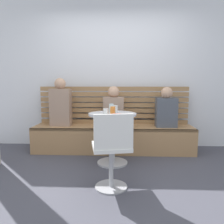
# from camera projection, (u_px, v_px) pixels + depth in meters

# --- Properties ---
(ground) EXTENTS (8.00, 8.00, 0.00)m
(ground) POSITION_uv_depth(u_px,v_px,m) (109.00, 182.00, 2.58)
(ground) COLOR #42424C
(back_wall) EXTENTS (5.20, 0.10, 2.90)m
(back_wall) POSITION_uv_depth(u_px,v_px,m) (114.00, 68.00, 4.02)
(back_wall) COLOR silver
(back_wall) RESTS_ON ground
(booth_bench) EXTENTS (2.70, 0.52, 0.44)m
(booth_bench) POSITION_uv_depth(u_px,v_px,m) (113.00, 139.00, 3.74)
(booth_bench) COLOR #A87C51
(booth_bench) RESTS_ON ground
(booth_backrest) EXTENTS (2.65, 0.04, 0.67)m
(booth_backrest) POSITION_uv_depth(u_px,v_px,m) (114.00, 105.00, 3.91)
(booth_backrest) COLOR #9A7249
(booth_backrest) RESTS_ON booth_bench
(cafe_table) EXTENTS (0.68, 0.68, 0.74)m
(cafe_table) POSITION_uv_depth(u_px,v_px,m) (112.00, 128.00, 3.11)
(cafe_table) COLOR #ADADB2
(cafe_table) RESTS_ON ground
(white_chair) EXTENTS (0.47, 0.47, 0.85)m
(white_chair) POSITION_uv_depth(u_px,v_px,m) (112.00, 149.00, 2.31)
(white_chair) COLOR #ADADB2
(white_chair) RESTS_ON ground
(person_adult) EXTENTS (0.34, 0.22, 0.81)m
(person_adult) POSITION_uv_depth(u_px,v_px,m) (61.00, 104.00, 3.71)
(person_adult) COLOR #9E7F6B
(person_adult) RESTS_ON booth_bench
(person_child_left) EXTENTS (0.34, 0.22, 0.68)m
(person_child_left) POSITION_uv_depth(u_px,v_px,m) (114.00, 109.00, 3.66)
(person_child_left) COLOR #9E7F6B
(person_child_left) RESTS_ON booth_bench
(person_child_middle) EXTENTS (0.34, 0.22, 0.66)m
(person_child_middle) POSITION_uv_depth(u_px,v_px,m) (166.00, 109.00, 3.61)
(person_child_middle) COLOR #4C515B
(person_child_middle) RESTS_ON booth_bench
(cup_tumbler_orange) EXTENTS (0.07, 0.07, 0.10)m
(cup_tumbler_orange) POSITION_uv_depth(u_px,v_px,m) (113.00, 110.00, 3.02)
(cup_tumbler_orange) COLOR orange
(cup_tumbler_orange) RESTS_ON cafe_table
(cup_glass_short) EXTENTS (0.08, 0.08, 0.08)m
(cup_glass_short) POSITION_uv_depth(u_px,v_px,m) (112.00, 110.00, 3.17)
(cup_glass_short) COLOR silver
(cup_glass_short) RESTS_ON cafe_table
(cup_water_clear) EXTENTS (0.07, 0.07, 0.11)m
(cup_water_clear) POSITION_uv_depth(u_px,v_px,m) (115.00, 109.00, 3.09)
(cup_water_clear) COLOR white
(cup_water_clear) RESTS_ON cafe_table
(cup_glass_tall) EXTENTS (0.07, 0.07, 0.12)m
(cup_glass_tall) POSITION_uv_depth(u_px,v_px,m) (111.00, 108.00, 3.27)
(cup_glass_tall) COLOR silver
(cup_glass_tall) RESTS_ON cafe_table
(cup_ceramic_white) EXTENTS (0.08, 0.08, 0.07)m
(cup_ceramic_white) POSITION_uv_depth(u_px,v_px,m) (106.00, 111.00, 3.04)
(cup_ceramic_white) COLOR white
(cup_ceramic_white) RESTS_ON cafe_table
(plate_small) EXTENTS (0.17, 0.17, 0.01)m
(plate_small) POSITION_uv_depth(u_px,v_px,m) (117.00, 115.00, 2.90)
(plate_small) COLOR #DB4C42
(plate_small) RESTS_ON cafe_table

